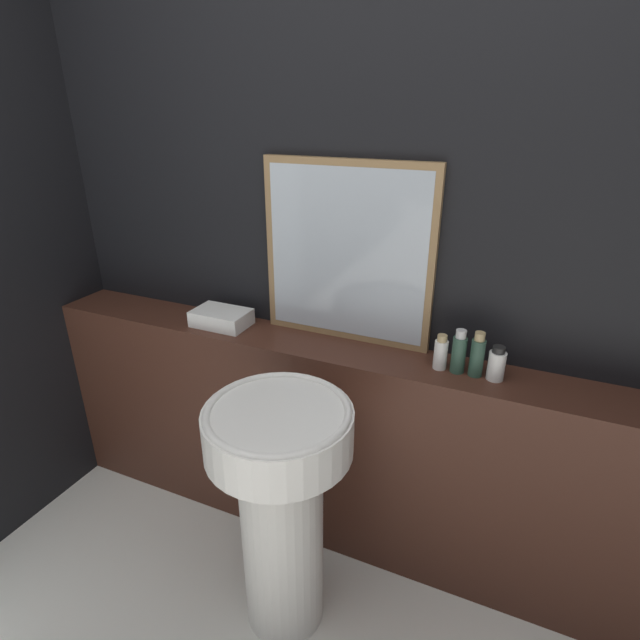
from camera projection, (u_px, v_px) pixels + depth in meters
wall_back at (359, 242)px, 1.81m from camera, size 8.00×0.06×2.50m
vanity_counter at (340, 447)px, 2.01m from camera, size 2.58×0.24×0.88m
pedestal_sink at (281, 497)px, 1.62m from camera, size 0.46×0.46×0.88m
mirror at (347, 254)px, 1.79m from camera, size 0.64×0.03×0.66m
towel_stack at (221, 318)px, 2.01m from camera, size 0.22×0.15×0.06m
shampoo_bottle at (441, 353)px, 1.67m from camera, size 0.05×0.05×0.12m
conditioner_bottle at (459, 353)px, 1.65m from camera, size 0.05×0.05×0.15m
lotion_bottle at (477, 356)px, 1.62m from camera, size 0.05×0.05×0.16m
body_wash_bottle at (497, 364)px, 1.61m from camera, size 0.06×0.06×0.12m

